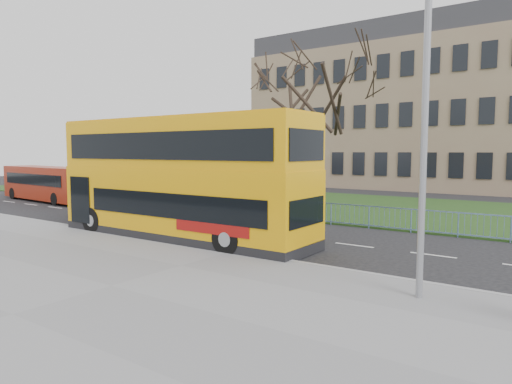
# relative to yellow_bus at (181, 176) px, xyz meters

# --- Properties ---
(ground) EXTENTS (120.00, 120.00, 0.00)m
(ground) POSITION_rel_yellow_bus_xyz_m (3.50, 0.51, -2.69)
(ground) COLOR black
(ground) RESTS_ON ground
(pavement) EXTENTS (80.00, 10.50, 0.12)m
(pavement) POSITION_rel_yellow_bus_xyz_m (3.50, -6.24, -2.63)
(pavement) COLOR slate
(pavement) RESTS_ON ground
(kerb) EXTENTS (80.00, 0.20, 0.14)m
(kerb) POSITION_rel_yellow_bus_xyz_m (3.50, -1.04, -2.62)
(kerb) COLOR gray
(kerb) RESTS_ON ground
(grass_verge) EXTENTS (80.00, 15.40, 0.08)m
(grass_verge) POSITION_rel_yellow_bus_xyz_m (3.50, 14.81, -2.65)
(grass_verge) COLOR #1B3714
(grass_verge) RESTS_ON ground
(guard_railing) EXTENTS (40.00, 0.12, 1.10)m
(guard_railing) POSITION_rel_yellow_bus_xyz_m (3.50, 7.11, -2.14)
(guard_railing) COLOR #6684B5
(guard_railing) RESTS_ON ground
(bare_tree) EXTENTS (7.79, 7.79, 11.13)m
(bare_tree) POSITION_rel_yellow_bus_xyz_m (0.50, 10.51, 2.95)
(bare_tree) COLOR black
(bare_tree) RESTS_ON grass_verge
(civic_building) EXTENTS (30.00, 15.00, 14.00)m
(civic_building) POSITION_rel_yellow_bus_xyz_m (-1.50, 35.51, 4.31)
(civic_building) COLOR #876C55
(civic_building) RESTS_ON ground
(yellow_bus) EXTENTS (11.98, 2.93, 5.02)m
(yellow_bus) POSITION_rel_yellow_bus_xyz_m (0.00, 0.00, 0.00)
(yellow_bus) COLOR #E09D09
(yellow_bus) RESTS_ON ground
(red_bus) EXTENTS (9.82, 2.91, 2.55)m
(red_bus) POSITION_rel_yellow_bus_xyz_m (-18.57, 4.91, -1.33)
(red_bus) COLOR maroon
(red_bus) RESTS_ON ground
(street_lamp) EXTENTS (1.76, 0.26, 8.28)m
(street_lamp) POSITION_rel_yellow_bus_xyz_m (10.42, -2.49, 1.97)
(street_lamp) COLOR gray
(street_lamp) RESTS_ON pavement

